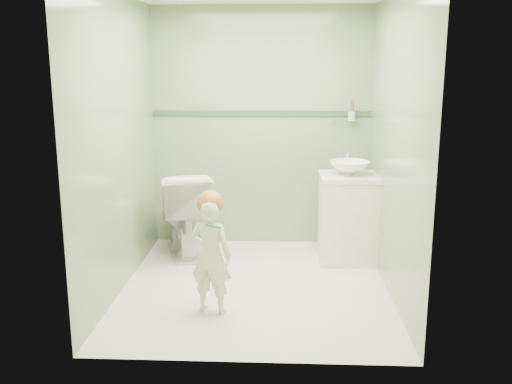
{
  "coord_description": "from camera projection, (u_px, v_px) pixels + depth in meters",
  "views": [
    {
      "loc": [
        0.21,
        -4.44,
        1.81
      ],
      "look_at": [
        0.0,
        0.15,
        0.78
      ],
      "focal_mm": 39.44,
      "sensor_mm": 36.0,
      "label": 1
    }
  ],
  "objects": [
    {
      "name": "ground",
      "position": [
        255.0,
        286.0,
        4.74
      ],
      "size": [
        2.5,
        2.5,
        0.0
      ],
      "primitive_type": "plane",
      "color": "white",
      "rests_on": "ground"
    },
    {
      "name": "toilet",
      "position": [
        183.0,
        213.0,
        5.46
      ],
      "size": [
        0.7,
        0.92,
        0.84
      ],
      "primitive_type": "imported",
      "rotation": [
        0.0,
        0.0,
        3.46
      ],
      "color": "white",
      "rests_on": "ground"
    },
    {
      "name": "counter",
      "position": [
        349.0,
        177.0,
        5.21
      ],
      "size": [
        0.54,
        0.52,
        0.04
      ],
      "primitive_type": "cube",
      "color": "white",
      "rests_on": "vanity"
    },
    {
      "name": "cup_holder",
      "position": [
        351.0,
        116.0,
        5.56
      ],
      "size": [
        0.26,
        0.07,
        0.21
      ],
      "color": "silver",
      "rests_on": "room_shell"
    },
    {
      "name": "teal_toothbrush",
      "position": [
        213.0,
        226.0,
        3.96
      ],
      "size": [
        0.11,
        0.14,
        0.08
      ],
      "color": "#137F6B",
      "rests_on": "toddler"
    },
    {
      "name": "hair_cap",
      "position": [
        210.0,
        203.0,
        4.09
      ],
      "size": [
        0.19,
        0.19,
        0.19
      ],
      "primitive_type": "sphere",
      "color": "#B26C38",
      "rests_on": "toddler"
    },
    {
      "name": "basin",
      "position": [
        349.0,
        168.0,
        5.19
      ],
      "size": [
        0.37,
        0.37,
        0.13
      ],
      "primitive_type": "imported",
      "color": "white",
      "rests_on": "counter"
    },
    {
      "name": "room_shell",
      "position": [
        255.0,
        145.0,
        4.48
      ],
      "size": [
        2.5,
        2.54,
        2.4
      ],
      "color": "gray",
      "rests_on": "ground"
    },
    {
      "name": "toddler",
      "position": [
        211.0,
        257.0,
        4.16
      ],
      "size": [
        0.36,
        0.28,
        0.87
      ],
      "primitive_type": "imported",
      "rotation": [
        0.0,
        0.0,
        2.89
      ],
      "color": "beige",
      "rests_on": "ground"
    },
    {
      "name": "vanity",
      "position": [
        348.0,
        219.0,
        5.3
      ],
      "size": [
        0.52,
        0.5,
        0.8
      ],
      "primitive_type": "cube",
      "color": "beige",
      "rests_on": "ground"
    },
    {
      "name": "faucet",
      "position": [
        348.0,
        156.0,
        5.35
      ],
      "size": [
        0.03,
        0.13,
        0.18
      ],
      "color": "silver",
      "rests_on": "counter"
    },
    {
      "name": "trim_stripe",
      "position": [
        261.0,
        113.0,
        5.65
      ],
      "size": [
        2.2,
        0.02,
        0.05
      ],
      "primitive_type": "cube",
      "color": "#33543C",
      "rests_on": "room_shell"
    }
  ]
}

